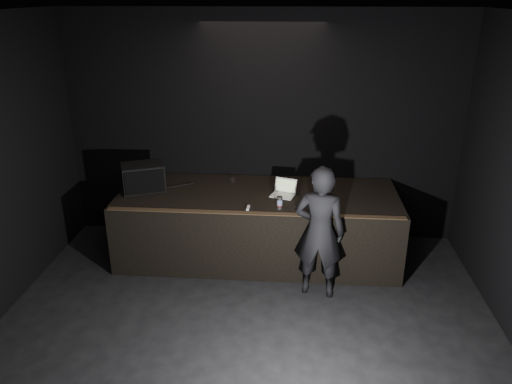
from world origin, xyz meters
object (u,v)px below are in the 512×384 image
object	(u,v)px
stage_monitor	(143,177)
laptop	(284,191)
beer_can	(280,203)
person	(319,232)
stage_riser	(258,225)

from	to	relation	value
stage_monitor	laptop	bearing A→B (deg)	-22.55
beer_can	person	bearing A→B (deg)	-39.10
stage_monitor	beer_can	size ratio (longest dim) A/B	4.04
stage_monitor	laptop	xyz separation A→B (m)	(2.04, -0.02, -0.14)
laptop	beer_can	distance (m)	0.50
stage_monitor	beer_can	distance (m)	2.06
stage_riser	laptop	xyz separation A→B (m)	(0.37, -0.03, 0.56)
beer_can	person	size ratio (longest dim) A/B	0.10
beer_can	laptop	bearing A→B (deg)	85.01
stage_riser	stage_monitor	xyz separation A→B (m)	(-1.67, -0.01, 0.70)
stage_monitor	beer_can	xyz separation A→B (m)	(1.99, -0.52, -0.11)
stage_riser	beer_can	xyz separation A→B (m)	(0.33, -0.53, 0.59)
stage_riser	person	xyz separation A→B (m)	(0.85, -0.95, 0.38)
stage_riser	beer_can	bearing A→B (deg)	-58.27
stage_riser	laptop	distance (m)	0.67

